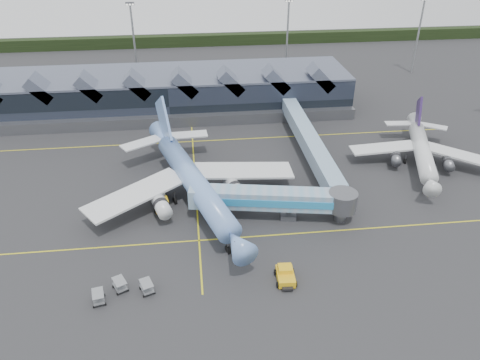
{
  "coord_description": "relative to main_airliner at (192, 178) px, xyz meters",
  "views": [
    {
      "loc": [
        -0.31,
        -67.08,
        45.95
      ],
      "look_at": [
        7.64,
        1.54,
        5.0
      ],
      "focal_mm": 35.0,
      "sensor_mm": 36.0,
      "label": 1
    }
  ],
  "objects": [
    {
      "name": "terminal",
      "position": [
        -4.43,
        42.94,
        0.65
      ],
      "size": [
        90.0,
        22.25,
        12.52
      ],
      "color": "black",
      "rests_on": "ground"
    },
    {
      "name": "main_airliner",
      "position": [
        0.0,
        0.0,
        0.0
      ],
      "size": [
        37.2,
        43.8,
        14.39
      ],
      "rotation": [
        0.0,
        0.0,
        0.3
      ],
      "color": "#6992D5",
      "rests_on": "ground"
    },
    {
      "name": "tree_line_far",
      "position": [
        0.63,
        105.59,
        -2.23
      ],
      "size": [
        260.0,
        4.0,
        4.0
      ],
      "primitive_type": "cube",
      "color": "black",
      "rests_on": "ground"
    },
    {
      "name": "fuel_truck",
      "position": [
        -5.98,
        -0.62,
        -2.49
      ],
      "size": [
        3.92,
        9.35,
        3.11
      ],
      "rotation": [
        0.0,
        0.0,
        0.19
      ],
      "color": "black",
      "rests_on": "ground"
    },
    {
      "name": "pushback_tug",
      "position": [
        12.4,
        -22.86,
        -3.36
      ],
      "size": [
        2.98,
        4.53,
        1.95
      ],
      "rotation": [
        0.0,
        0.0,
        -0.05
      ],
      "color": "gold",
      "rests_on": "ground"
    },
    {
      "name": "regional_jet",
      "position": [
        46.33,
        7.8,
        -0.84
      ],
      "size": [
        27.15,
        30.39,
        10.7
      ],
      "rotation": [
        0.0,
        0.0,
        -0.33
      ],
      "color": "silver",
      "rests_on": "ground"
    },
    {
      "name": "baggage_carts",
      "position": [
        -10.19,
        -23.03,
        -3.32
      ],
      "size": [
        8.34,
        4.74,
        1.62
      ],
      "rotation": [
        0.0,
        0.0,
        0.36
      ],
      "color": "gray",
      "rests_on": "ground"
    },
    {
      "name": "light_masts",
      "position": [
        21.63,
        58.39,
        8.26
      ],
      "size": [
        132.4,
        42.56,
        22.45
      ],
      "color": "gray",
      "rests_on": "ground"
    },
    {
      "name": "jet_bridge",
      "position": [
        14.66,
        -7.76,
        -0.59
      ],
      "size": [
        27.64,
        8.69,
        5.53
      ],
      "rotation": [
        0.0,
        0.0,
        -0.18
      ],
      "color": "#729EBE",
      "rests_on": "ground"
    },
    {
      "name": "taxi_stripes",
      "position": [
        0.63,
        5.59,
        -4.22
      ],
      "size": [
        120.0,
        60.0,
        0.01
      ],
      "color": "gold",
      "rests_on": "ground"
    },
    {
      "name": "ground",
      "position": [
        0.63,
        -4.41,
        -4.23
      ],
      "size": [
        260.0,
        260.0,
        0.0
      ],
      "primitive_type": "plane",
      "color": "#252527",
      "rests_on": "ground"
    }
  ]
}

